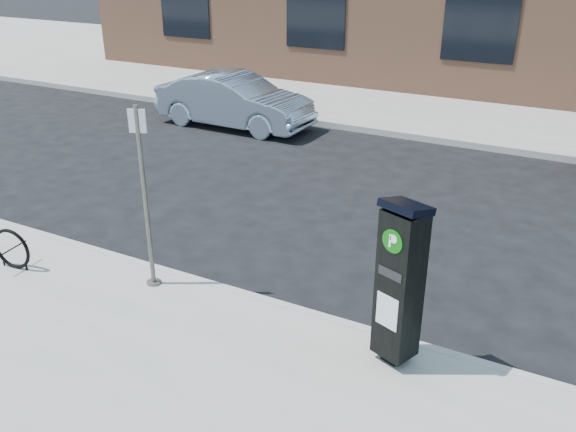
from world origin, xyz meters
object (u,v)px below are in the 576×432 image
Objects in this scene: bike_rack at (12,249)px; car_silver at (234,101)px; parking_kiosk at (400,282)px; sign_pole at (145,200)px.

car_silver reaches higher than bike_rack.
parking_kiosk is at bearing -1.33° from bike_rack.
parking_kiosk is 5.45m from bike_rack.
parking_kiosk is at bearing -136.31° from car_silver.
parking_kiosk is 0.78× the size of sign_pole.
sign_pole is (-3.38, 0.04, 0.23)m from parking_kiosk.
parking_kiosk reaches higher than bike_rack.
sign_pole is at bearing -160.04° from parking_kiosk.
bike_rack is 0.15× the size of car_silver.
sign_pole is at bearing -153.97° from car_silver.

